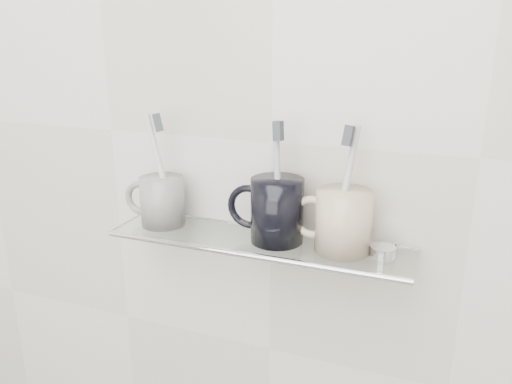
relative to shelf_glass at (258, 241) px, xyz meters
The scene contains 18 objects.
wall_back 0.17m from the shelf_glass, 90.00° to the left, with size 2.50×2.50×0.00m, color silver.
shelf_glass is the anchor object (origin of this frame).
shelf_rail 0.06m from the shelf_glass, 90.00° to the right, with size 0.01×0.01×0.50m, color silver.
bracket_left 0.22m from the shelf_glass, 167.38° to the left, with size 0.02×0.02×0.03m, color silver.
bracket_right 0.22m from the shelf_glass, 12.62° to the left, with size 0.02×0.02×0.03m, color silver.
mug_left 0.19m from the shelf_glass, behind, with size 0.08×0.08×0.09m, color silver.
mug_left_handle 0.23m from the shelf_glass, behind, with size 0.06×0.06×0.01m, color silver.
toothbrush_left 0.21m from the shelf_glass, behind, with size 0.01×0.01×0.19m, color silver.
bristles_left 0.26m from the shelf_glass, behind, with size 0.01×0.02×0.03m, color #363B43.
mug_center 0.06m from the shelf_glass, ahead, with size 0.09×0.09×0.11m, color black.
mug_center_handle 0.06m from the shelf_glass, 164.41° to the left, with size 0.08×0.08×0.01m, color black.
toothbrush_center 0.11m from the shelf_glass, ahead, with size 0.01×0.01×0.19m, color #9A97B5.
bristles_center 0.19m from the shelf_glass, ahead, with size 0.01×0.02×0.03m, color #363B43.
mug_right 0.15m from the shelf_glass, ahead, with size 0.09×0.09×0.10m, color beige.
mug_right_handle 0.10m from the shelf_glass, ahead, with size 0.07×0.07×0.01m, color beige.
toothbrush_right 0.17m from the shelf_glass, ahead, with size 0.01×0.01×0.19m, color beige.
bristles_right 0.23m from the shelf_glass, ahead, with size 0.01×0.02×0.03m, color #363B43.
chrome_cap 0.20m from the shelf_glass, ahead, with size 0.04×0.04×0.02m, color silver.
Camera 1 is at (0.27, 0.33, 1.42)m, focal length 35.00 mm.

